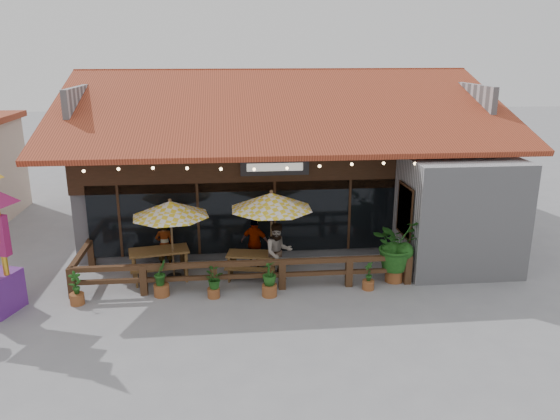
{
  "coord_description": "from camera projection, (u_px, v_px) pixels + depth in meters",
  "views": [
    {
      "loc": [
        -2.04,
        -15.24,
        6.79
      ],
      "look_at": [
        -0.36,
        1.5,
        1.84
      ],
      "focal_mm": 35.0,
      "sensor_mm": 36.0,
      "label": 1
    }
  ],
  "objects": [
    {
      "name": "picnic_table_right",
      "position": [
        252.0,
        260.0,
        16.97
      ],
      "size": [
        1.74,
        1.57,
        0.73
      ],
      "color": "brown",
      "rests_on": "ground"
    },
    {
      "name": "picnic_table_left",
      "position": [
        159.0,
        258.0,
        16.9
      ],
      "size": [
        2.05,
        1.86,
        0.87
      ],
      "color": "brown",
      "rests_on": "ground"
    },
    {
      "name": "patio_railing",
      "position": [
        222.0,
        269.0,
        16.02
      ],
      "size": [
        10.0,
        2.6,
        0.92
      ],
      "color": "#482E19",
      "rests_on": "ground"
    },
    {
      "name": "restaurant_building",
      "position": [
        283.0,
        166.0,
        22.38
      ],
      "size": [
        15.5,
        14.73,
        6.09
      ],
      "color": "#A6A5AA",
      "rests_on": "ground"
    },
    {
      "name": "tropical_plant",
      "position": [
        396.0,
        246.0,
        16.35
      ],
      "size": [
        1.9,
        1.84,
        2.01
      ],
      "color": "brown",
      "rests_on": "ground"
    },
    {
      "name": "planter_a",
      "position": [
        76.0,
        291.0,
        15.05
      ],
      "size": [
        0.41,
        0.4,
        0.97
      ],
      "color": "brown",
      "rests_on": "ground"
    },
    {
      "name": "diner_c",
      "position": [
        255.0,
        242.0,
        17.58
      ],
      "size": [
        1.04,
        0.78,
        1.65
      ],
      "primitive_type": "imported",
      "rotation": [
        0.0,
        0.0,
        2.69
      ],
      "color": "#361F11",
      "rests_on": "ground"
    },
    {
      "name": "umbrella_left",
      "position": [
        170.0,
        209.0,
        16.33
      ],
      "size": [
        2.88,
        2.88,
        2.53
      ],
      "color": "brown",
      "rests_on": "ground"
    },
    {
      "name": "planter_d",
      "position": [
        269.0,
        279.0,
        15.53
      ],
      "size": [
        0.56,
        0.56,
        1.06
      ],
      "color": "brown",
      "rests_on": "ground"
    },
    {
      "name": "planter_b",
      "position": [
        161.0,
        280.0,
        15.54
      ],
      "size": [
        0.47,
        0.5,
        1.08
      ],
      "color": "brown",
      "rests_on": "ground"
    },
    {
      "name": "planter_c",
      "position": [
        213.0,
        282.0,
        15.44
      ],
      "size": [
        0.68,
        0.66,
        0.87
      ],
      "color": "brown",
      "rests_on": "ground"
    },
    {
      "name": "diner_b",
      "position": [
        278.0,
        252.0,
        16.51
      ],
      "size": [
        0.99,
        0.84,
        1.81
      ],
      "primitive_type": "imported",
      "rotation": [
        0.0,
        0.0,
        0.18
      ],
      "color": "#361F11",
      "rests_on": "ground"
    },
    {
      "name": "umbrella_right",
      "position": [
        271.0,
        201.0,
        16.48
      ],
      "size": [
        3.36,
        3.36,
        2.75
      ],
      "color": "brown",
      "rests_on": "ground"
    },
    {
      "name": "diner_a",
      "position": [
        165.0,
        245.0,
        17.5
      ],
      "size": [
        0.62,
        0.45,
        1.57
      ],
      "primitive_type": "imported",
      "rotation": [
        0.0,
        0.0,
        3.28
      ],
      "color": "#361F11",
      "rests_on": "ground"
    },
    {
      "name": "planter_e",
      "position": [
        368.0,
        278.0,
        16.0
      ],
      "size": [
        0.35,
        0.35,
        0.86
      ],
      "color": "brown",
      "rests_on": "ground"
    },
    {
      "name": "ground",
      "position": [
        297.0,
        281.0,
        16.66
      ],
      "size": [
        100.0,
        100.0,
        0.0
      ],
      "primitive_type": "plane",
      "color": "gray",
      "rests_on": "ground"
    }
  ]
}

